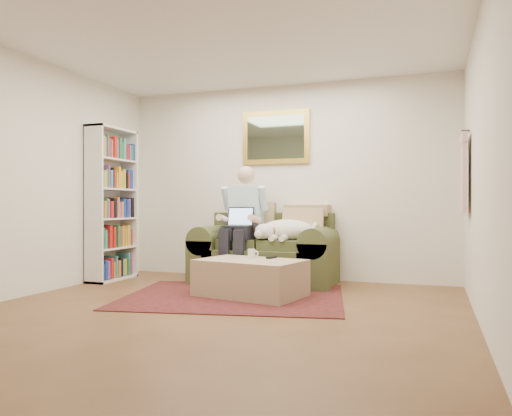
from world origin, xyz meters
The scene contains 12 objects.
room_shell centered at (0.00, 0.35, 1.30)m, with size 4.51×5.00×2.61m.
rug centered at (-0.12, 0.99, 0.01)m, with size 2.29×1.84×0.01m, color black.
sofa centered at (-0.11, 2.02, 0.31)m, with size 1.77×0.90×1.06m.
seated_man centered at (-0.38, 1.86, 0.74)m, with size 0.58×0.83×1.49m, color #8CCCD8, non-canonical shape.
laptop centered at (-0.38, 1.79, 0.78)m, with size 0.34×0.27×0.25m.
sleeping_dog centered at (0.21, 1.93, 0.68)m, with size 0.73×0.46×0.27m, color white, non-canonical shape.
ottoman centered at (0.04, 1.06, 0.20)m, with size 1.09×0.69×0.40m, color tan.
coffee_mug centered at (0.00, 1.22, 0.45)m, with size 0.08×0.08×0.10m, color white.
tv_remote centered at (0.22, 1.25, 0.41)m, with size 0.05×0.15×0.02m, color black.
bookshelf centered at (-2.10, 1.60, 1.00)m, with size 0.28×0.80×2.00m, color white, non-canonical shape.
wall_mirror centered at (-0.11, 2.47, 1.90)m, with size 0.94×0.04×0.72m.
hanging_shirt centered at (2.19, 1.60, 1.35)m, with size 0.06×0.52×0.90m, color beige, non-canonical shape.
Camera 1 is at (1.88, -3.97, 0.97)m, focal length 35.00 mm.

